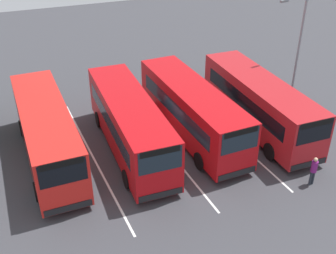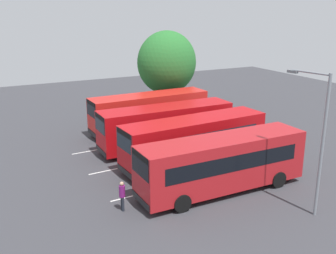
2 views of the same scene
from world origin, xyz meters
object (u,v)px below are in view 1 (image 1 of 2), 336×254
at_px(bus_center_left, 130,123).
at_px(bus_far_left, 47,132).
at_px(pedestrian, 314,169).
at_px(bus_far_right, 259,103).
at_px(street_lamp, 297,42).
at_px(bus_center_right, 192,110).

bearing_deg(bus_center_left, bus_far_left, -97.84).
bearing_deg(bus_center_left, pedestrian, 50.68).
bearing_deg(pedestrian, bus_far_right, -5.65).
bearing_deg(street_lamp, bus_far_right, 20.41).
relative_size(bus_far_left, street_lamp, 1.40).
xyz_separation_m(bus_far_left, bus_center_right, (0.55, 8.45, 0.00)).
relative_size(bus_center_left, bus_far_right, 1.00).
height_order(bus_far_right, pedestrian, bus_far_right).
bearing_deg(street_lamp, bus_center_left, -1.55).
relative_size(bus_center_right, bus_far_right, 1.01).
bearing_deg(street_lamp, bus_far_left, -6.38).
xyz_separation_m(bus_far_left, pedestrian, (7.20, 12.27, -0.82)).
relative_size(pedestrian, street_lamp, 0.22).
bearing_deg(pedestrian, street_lamp, -30.40).
height_order(bus_center_left, bus_center_right, same).
relative_size(bus_far_right, street_lamp, 1.39).
distance_m(bus_far_left, street_lamp, 17.28).
bearing_deg(bus_center_right, street_lamp, 100.31).
bearing_deg(bus_far_right, street_lamp, 121.76).
relative_size(bus_center_left, pedestrian, 6.24).
relative_size(bus_center_left, bus_center_right, 0.99).
distance_m(bus_center_right, street_lamp, 9.17).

